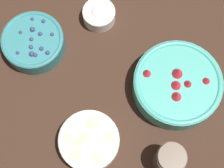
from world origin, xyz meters
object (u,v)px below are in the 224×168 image
bowl_cream (99,14)px  jar_chocolate (169,159)px  bowl_strawberries (177,84)px  bowl_bananas (89,141)px  bowl_blueberries (33,42)px

bowl_cream → jar_chocolate: bearing=-168.1°
bowl_strawberries → bowl_bananas: bowl_strawberries is taller
bowl_bananas → jar_chocolate: bearing=-115.2°
bowl_bananas → bowl_cream: size_ratio=1.66×
bowl_bananas → jar_chocolate: size_ratio=1.55×
bowl_blueberries → bowl_cream: bowl_blueberries is taller
bowl_blueberries → bowl_cream: (0.05, -0.20, -0.01)m
bowl_blueberries → jar_chocolate: size_ratio=1.70×
bowl_cream → jar_chocolate: size_ratio=0.93×
bowl_strawberries → bowl_blueberries: bearing=60.7°
bowl_bananas → jar_chocolate: 0.22m
bowl_cream → bowl_bananas: bearing=165.2°
bowl_strawberries → bowl_bananas: bearing=111.1°
bowl_bananas → bowl_strawberries: bearing=-68.9°
jar_chocolate → bowl_blueberries: bearing=36.6°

